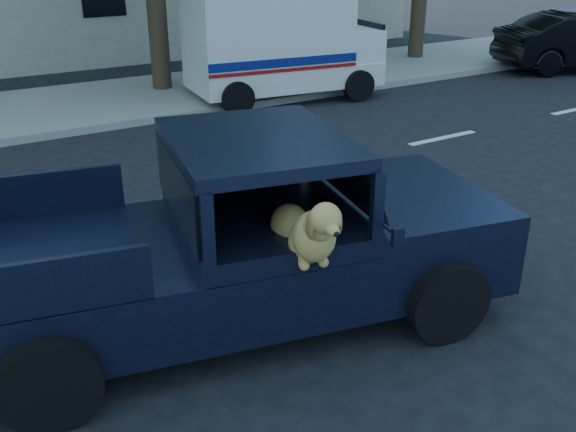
% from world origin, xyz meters
% --- Properties ---
extents(ground, '(120.00, 120.00, 0.00)m').
position_xyz_m(ground, '(0.00, 0.00, 0.00)').
color(ground, black).
rests_on(ground, ground).
extents(lane_stripes, '(21.60, 0.14, 0.01)m').
position_xyz_m(lane_stripes, '(2.00, 3.40, 0.01)').
color(lane_stripes, silver).
rests_on(lane_stripes, ground).
extents(pickup_truck, '(5.42, 3.13, 1.83)m').
position_xyz_m(pickup_truck, '(1.81, 0.08, 0.62)').
color(pickup_truck, black).
rests_on(pickup_truck, ground).
extents(mail_truck, '(4.43, 2.62, 2.31)m').
position_xyz_m(mail_truck, '(7.10, 7.70, 1.01)').
color(mail_truck, silver).
rests_on(mail_truck, ground).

